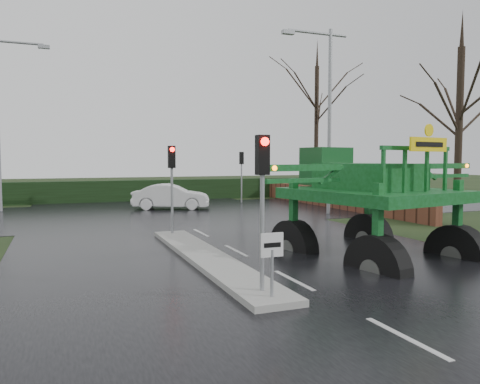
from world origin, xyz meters
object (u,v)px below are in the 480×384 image
object	(u,v)px
traffic_signal_mid	(172,170)
street_light_left_far	(3,107)
crop_sprayer	(372,183)
traffic_signal_far	(241,165)
keep_left_sign	(272,254)
traffic_signal_near	(262,179)
white_sedan	(171,209)
street_light_right	(325,104)

from	to	relation	value
traffic_signal_mid	street_light_left_far	size ratio (longest dim) A/B	0.35
street_light_left_far	crop_sprayer	xyz separation A→B (m)	(10.72, -19.69, -3.63)
traffic_signal_far	street_light_left_far	size ratio (longest dim) A/B	0.35
keep_left_sign	traffic_signal_far	distance (m)	22.93
traffic_signal_near	white_sedan	xyz separation A→B (m)	(2.25, 18.52, -2.59)
street_light_left_far	white_sedan	distance (m)	11.21
traffic_signal_mid	traffic_signal_far	distance (m)	14.75
traffic_signal_near	crop_sprayer	distance (m)	4.05
crop_sprayer	white_sedan	xyz separation A→B (m)	(-1.57, 17.20, -2.36)
keep_left_sign	traffic_signal_far	xyz separation A→B (m)	(7.80, 21.51, 1.53)
keep_left_sign	white_sedan	size ratio (longest dim) A/B	0.30
traffic_signal_far	street_light_left_far	world-z (taller)	street_light_left_far
traffic_signal_mid	street_light_left_far	bearing A→B (deg)	118.86
traffic_signal_mid	crop_sprayer	xyz separation A→B (m)	(3.82, -7.18, -0.23)
crop_sprayer	traffic_signal_near	bearing A→B (deg)	-171.90
traffic_signal_near	white_sedan	world-z (taller)	traffic_signal_near
traffic_signal_far	street_light_left_far	distance (m)	15.08
traffic_signal_near	white_sedan	distance (m)	18.83
traffic_signal_near	crop_sprayer	xyz separation A→B (m)	(3.82, 1.32, -0.23)
keep_left_sign	traffic_signal_mid	distance (m)	9.12
crop_sprayer	white_sedan	bearing A→B (deg)	84.24
keep_left_sign	street_light_right	xyz separation A→B (m)	(9.49, 13.50, 4.93)
traffic_signal_mid	crop_sprayer	world-z (taller)	crop_sprayer
traffic_signal_near	white_sedan	bearing A→B (deg)	83.07
traffic_signal_far	crop_sprayer	bearing A→B (deg)	78.58
white_sedan	street_light_right	bearing A→B (deg)	-107.91
keep_left_sign	traffic_signal_near	world-z (taller)	traffic_signal_near
traffic_signal_far	street_light_left_far	xyz separation A→B (m)	(-14.69, -0.01, 3.40)
traffic_signal_mid	street_light_right	distance (m)	11.05
traffic_signal_near	street_light_right	distance (m)	16.46
traffic_signal_near	street_light_left_far	size ratio (longest dim) A/B	0.35
traffic_signal_mid	white_sedan	xyz separation A→B (m)	(2.25, 10.02, -2.59)
traffic_signal_near	street_light_right	bearing A→B (deg)	53.87
street_light_right	street_light_left_far	bearing A→B (deg)	153.98
traffic_signal_far	traffic_signal_near	bearing A→B (deg)	69.64
keep_left_sign	white_sedan	xyz separation A→B (m)	(2.25, 19.01, -1.06)
street_light_right	white_sedan	world-z (taller)	street_light_right
street_light_left_far	traffic_signal_near	bearing A→B (deg)	-71.83
traffic_signal_mid	street_light_left_far	xyz separation A→B (m)	(-6.89, 12.51, 3.40)
traffic_signal_near	crop_sprayer	bearing A→B (deg)	19.08
traffic_signal_mid	traffic_signal_far	bearing A→B (deg)	58.07
keep_left_sign	traffic_signal_near	xyz separation A→B (m)	(0.00, 0.49, 1.53)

